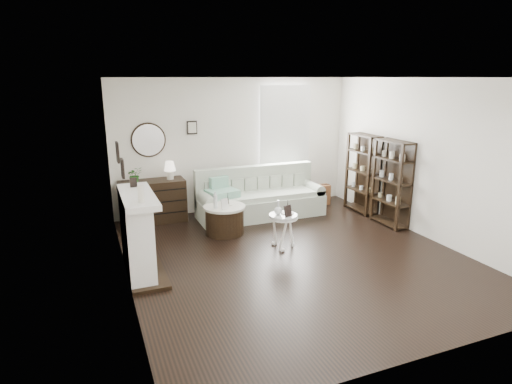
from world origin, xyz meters
name	(u,v)px	position (x,y,z in m)	size (l,w,h in m)	color
room	(269,132)	(0.73, 2.70, 1.60)	(5.50, 5.50, 5.50)	black
fireplace	(138,237)	(-2.32, 0.30, 0.54)	(0.50, 1.40, 1.84)	white
shelf_unit_far	(363,173)	(2.33, 1.55, 0.80)	(0.30, 0.80, 1.60)	black
shelf_unit_near	(392,183)	(2.33, 0.65, 0.80)	(0.30, 0.80, 1.60)	black
sofa	(259,200)	(0.27, 2.08, 0.32)	(2.50, 0.87, 0.97)	beige
quilt	(222,193)	(-0.55, 1.95, 0.57)	(0.55, 0.45, 0.14)	#24875B
suitcase	(315,195)	(1.67, 2.30, 0.22)	(0.65, 0.22, 0.43)	brown
dresser	(153,201)	(-1.78, 2.47, 0.41)	(1.22, 0.52, 0.81)	black
table_lamp	(170,170)	(-1.42, 2.47, 0.99)	(0.22, 0.22, 0.35)	white
potted_plant	(135,175)	(-2.08, 2.42, 0.96)	(0.27, 0.23, 0.30)	#23601B
drum_table	(225,220)	(-0.71, 1.34, 0.26)	(0.74, 0.74, 0.51)	black
pedestal_table	(283,217)	(-0.03, 0.36, 0.52)	(0.47, 0.47, 0.57)	white
eiffel_drum	(228,199)	(-0.62, 1.39, 0.61)	(0.11, 0.11, 0.19)	black
bottle_drum	(215,200)	(-0.89, 1.26, 0.66)	(0.07, 0.07, 0.30)	silver
card_frame_drum	(225,204)	(-0.76, 1.16, 0.61)	(0.14, 0.01, 0.19)	white
eiffel_ped	(288,207)	(0.07, 0.39, 0.67)	(0.12, 0.12, 0.20)	black
flask_ped	(278,207)	(-0.11, 0.38, 0.69)	(0.13, 0.13, 0.24)	silver
card_frame_ped	(288,211)	(0.00, 0.24, 0.66)	(0.14, 0.01, 0.18)	black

